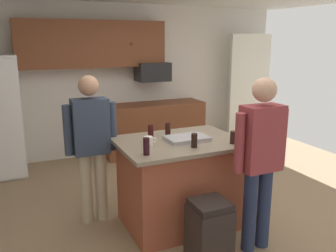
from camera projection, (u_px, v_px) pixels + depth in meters
floor at (186, 219)px, 4.08m from camera, size 7.04×7.04×0.00m
back_wall at (115, 80)px, 6.25m from camera, size 6.40×0.10×2.60m
french_door_window_panel at (249, 86)px, 6.98m from camera, size 0.90×0.06×2.00m
cabinet_run_upper at (93, 44)px, 5.77m from camera, size 2.40×0.38×0.75m
cabinet_run_lower at (154, 128)px, 6.41m from camera, size 1.80×0.63×0.90m
microwave_over_range at (153, 72)px, 6.19m from camera, size 0.56×0.40×0.32m
kitchen_island at (179, 182)px, 3.87m from camera, size 1.30×0.97×0.96m
person_elder_center at (91, 140)px, 3.84m from camera, size 0.57×0.22×1.64m
person_guest_left at (260, 154)px, 3.29m from camera, size 0.57×0.22×1.67m
glass_dark_ale at (194, 140)px, 3.51m from camera, size 0.06×0.06×0.14m
glass_pilsner at (146, 146)px, 3.28m from camera, size 0.06×0.06×0.16m
mug_ceramic_white at (149, 141)px, 3.57m from camera, size 0.13×0.09×0.09m
glass_short_whisky at (233, 137)px, 3.64m from camera, size 0.07×0.07×0.13m
tumbler_amber at (151, 131)px, 3.85m from camera, size 0.06×0.06×0.14m
glass_stout_tall at (168, 129)px, 3.96m from camera, size 0.06×0.06×0.14m
serving_tray at (187, 138)px, 3.77m from camera, size 0.44×0.30×0.04m
trash_bin at (209, 233)px, 3.21m from camera, size 0.34×0.34×0.61m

